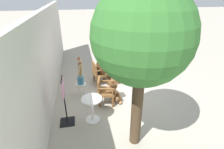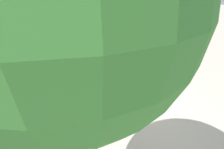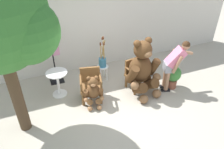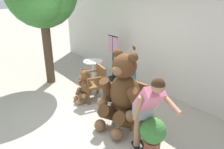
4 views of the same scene
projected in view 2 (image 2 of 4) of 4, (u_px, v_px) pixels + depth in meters
ground_plane at (129, 106)px, 4.46m from camera, size 60.00×60.00×0.00m
back_wall at (34, 47)px, 4.27m from camera, size 10.00×0.16×2.80m
wooden_chair_left at (93, 103)px, 3.80m from camera, size 0.66×0.63×0.86m
wooden_chair_right at (107, 76)px, 4.96m from camera, size 0.64×0.61×0.86m
teddy_bear_large at (117, 66)px, 4.79m from camera, size 0.98×0.97×1.59m
teddy_bear_small at (106, 107)px, 3.75m from camera, size 0.53×0.53×0.85m
person_visitor at (128, 52)px, 5.43m from camera, size 0.89×0.49×1.48m
white_stool at (74, 90)px, 4.49m from camera, size 0.34×0.34×0.46m
brush_bucket at (73, 79)px, 4.35m from camera, size 0.22×0.22×0.94m
round_side_table at (57, 125)px, 3.22m from camera, size 0.56×0.56×0.72m
patio_tree at (80, 18)px, 1.35m from camera, size 2.00×1.90×3.53m
potted_plant at (126, 65)px, 5.75m from camera, size 0.44×0.44×0.68m
clothing_display_stand at (21, 107)px, 3.26m from camera, size 0.44×0.40×1.36m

